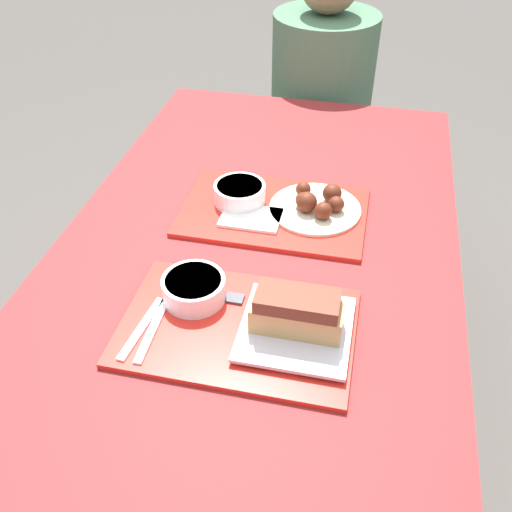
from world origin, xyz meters
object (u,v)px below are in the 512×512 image
bowl_coleslaw_far (240,193)px  person_seated_across (323,79)px  tray_far (274,211)px  bowl_coleslaw_near (194,288)px  wings_plate_far (317,204)px  brisket_sandwich_plate (296,319)px  tray_near (238,327)px

bowl_coleslaw_far → person_seated_across: bearing=83.7°
tray_far → person_seated_across: bearing=89.6°
bowl_coleslaw_near → wings_plate_far: (0.20, 0.36, -0.01)m
wings_plate_far → bowl_coleslaw_far: bearing=-178.5°
bowl_coleslaw_far → wings_plate_far: wings_plate_far is taller
bowl_coleslaw_near → wings_plate_far: bearing=61.3°
tray_far → brisket_sandwich_plate: size_ratio=2.16×
tray_far → bowl_coleslaw_far: bearing=171.0°
tray_near → bowl_coleslaw_near: size_ratio=3.51×
bowl_coleslaw_near → person_seated_across: bearing=85.2°
bowl_coleslaw_far → wings_plate_far: (0.19, 0.01, -0.01)m
tray_near → wings_plate_far: 0.43m
tray_far → bowl_coleslaw_near: bowl_coleslaw_near is taller
tray_far → person_seated_across: (0.01, 0.90, -0.02)m
tray_far → bowl_coleslaw_far: (-0.09, 0.01, 0.03)m
tray_far → brisket_sandwich_plate: 0.42m
bowl_coleslaw_far → wings_plate_far: bearing=1.5°
bowl_coleslaw_near → brisket_sandwich_plate: (0.22, -0.05, 0.01)m
bowl_coleslaw_far → brisket_sandwich_plate: bearing=-63.0°
brisket_sandwich_plate → tray_near: bearing=-178.1°
tray_near → tray_far: size_ratio=1.00×
person_seated_across → brisket_sandwich_plate: bearing=-85.0°
brisket_sandwich_plate → wings_plate_far: brisket_sandwich_plate is taller
tray_near → wings_plate_far: bearing=77.2°
wings_plate_far → bowl_coleslaw_near: bearing=-118.7°
tray_near → tray_far: 0.40m
tray_near → person_seated_across: size_ratio=0.61×
bowl_coleslaw_near → brisket_sandwich_plate: 0.22m
bowl_coleslaw_near → person_seated_across: size_ratio=0.17×
brisket_sandwich_plate → person_seated_across: size_ratio=0.28×
brisket_sandwich_plate → wings_plate_far: size_ratio=0.93×
tray_near → tray_far: (-0.01, 0.40, 0.00)m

